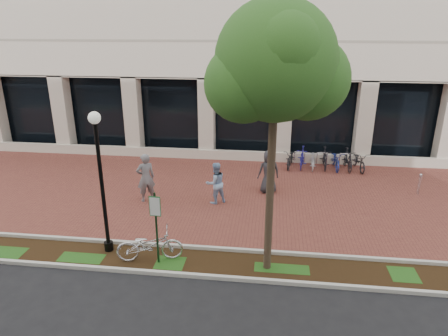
# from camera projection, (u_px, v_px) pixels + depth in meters

# --- Properties ---
(ground) EXTENTS (120.00, 120.00, 0.00)m
(ground) POSITION_uv_depth(u_px,v_px,m) (235.00, 194.00, 16.86)
(ground) COLOR black
(ground) RESTS_ON ground
(brick_plaza) EXTENTS (40.00, 9.00, 0.01)m
(brick_plaza) POSITION_uv_depth(u_px,v_px,m) (235.00, 194.00, 16.86)
(brick_plaza) COLOR brown
(brick_plaza) RESTS_ON ground
(planting_strip) EXTENTS (40.00, 1.50, 0.01)m
(planting_strip) POSITION_uv_depth(u_px,v_px,m) (218.00, 264.00, 11.96)
(planting_strip) COLOR black
(planting_strip) RESTS_ON ground
(curb_plaza_side) EXTENTS (40.00, 0.12, 0.12)m
(curb_plaza_side) POSITION_uv_depth(u_px,v_px,m) (222.00, 249.00, 12.64)
(curb_plaza_side) COLOR #BBBAB0
(curb_plaza_side) RESTS_ON ground
(curb_street_side) EXTENTS (40.00, 0.12, 0.12)m
(curb_street_side) POSITION_uv_depth(u_px,v_px,m) (215.00, 277.00, 11.24)
(curb_street_side) COLOR #BBBAB0
(curb_street_side) RESTS_ON ground
(parking_sign) EXTENTS (0.34, 0.07, 2.30)m
(parking_sign) POSITION_uv_depth(u_px,v_px,m) (156.00, 219.00, 11.52)
(parking_sign) COLOR #13351A
(parking_sign) RESTS_ON ground
(lamppost) EXTENTS (0.36, 0.36, 4.47)m
(lamppost) POSITION_uv_depth(u_px,v_px,m) (101.00, 176.00, 11.83)
(lamppost) COLOR black
(lamppost) RESTS_ON ground
(street_tree) EXTENTS (3.65, 3.04, 7.45)m
(street_tree) POSITION_uv_depth(u_px,v_px,m) (277.00, 69.00, 9.85)
(street_tree) COLOR #4D3C2C
(street_tree) RESTS_ON ground
(locked_bicycle) EXTENTS (2.11, 1.16, 1.05)m
(locked_bicycle) POSITION_uv_depth(u_px,v_px,m) (150.00, 245.00, 11.99)
(locked_bicycle) COLOR silver
(locked_bicycle) RESTS_ON ground
(pedestrian_left) EXTENTS (0.87, 0.79, 2.01)m
(pedestrian_left) POSITION_uv_depth(u_px,v_px,m) (146.00, 178.00, 15.89)
(pedestrian_left) COLOR slate
(pedestrian_left) RESTS_ON ground
(pedestrian_mid) EXTENTS (1.04, 0.99, 1.69)m
(pedestrian_mid) POSITION_uv_depth(u_px,v_px,m) (216.00, 183.00, 15.79)
(pedestrian_mid) COLOR #8CABD1
(pedestrian_mid) RESTS_ON ground
(pedestrian_right) EXTENTS (1.03, 0.80, 1.86)m
(pedestrian_right) POSITION_uv_depth(u_px,v_px,m) (269.00, 172.00, 16.74)
(pedestrian_right) COLOR #2B2B30
(pedestrian_right) RESTS_ON ground
(bollard) EXTENTS (0.12, 0.12, 0.92)m
(bollard) POSITION_uv_depth(u_px,v_px,m) (419.00, 184.00, 16.70)
(bollard) COLOR silver
(bollard) RESTS_ON ground
(bike_rack_cluster) EXTENTS (4.19, 1.87, 1.04)m
(bike_rack_cluster) POSITION_uv_depth(u_px,v_px,m) (325.00, 159.00, 19.71)
(bike_rack_cluster) COLOR black
(bike_rack_cluster) RESTS_ON ground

